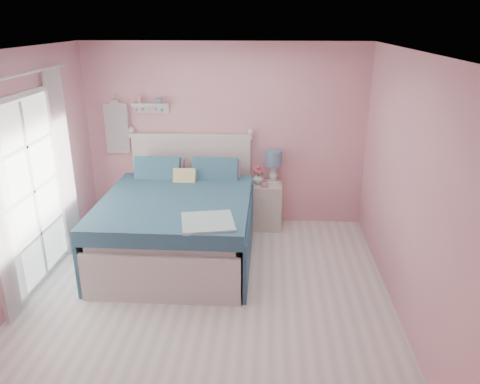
# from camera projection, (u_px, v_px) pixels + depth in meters

# --- Properties ---
(floor) EXTENTS (4.50, 4.50, 0.00)m
(floor) POSITION_uv_depth(u_px,v_px,m) (207.00, 302.00, 5.06)
(floor) COLOR silver
(floor) RESTS_ON ground
(room_shell) EXTENTS (4.50, 4.50, 4.50)m
(room_shell) POSITION_uv_depth(u_px,v_px,m) (203.00, 162.00, 4.50)
(room_shell) COLOR pink
(room_shell) RESTS_ON floor
(bed) EXTENTS (1.80, 2.30, 1.33)m
(bed) POSITION_uv_depth(u_px,v_px,m) (179.00, 223.00, 5.97)
(bed) COLOR silver
(bed) RESTS_ON floor
(nightstand) EXTENTS (0.46, 0.46, 0.67)m
(nightstand) POSITION_uv_depth(u_px,v_px,m) (265.00, 205.00, 6.78)
(nightstand) COLOR silver
(nightstand) RESTS_ON floor
(table_lamp) EXTENTS (0.24, 0.24, 0.48)m
(table_lamp) POSITION_uv_depth(u_px,v_px,m) (274.00, 160.00, 6.60)
(table_lamp) COLOR white
(table_lamp) RESTS_ON nightstand
(vase) EXTENTS (0.19, 0.19, 0.17)m
(vase) POSITION_uv_depth(u_px,v_px,m) (258.00, 178.00, 6.64)
(vase) COLOR silver
(vase) RESTS_ON nightstand
(teacup) EXTENTS (0.12, 0.12, 0.08)m
(teacup) POSITION_uv_depth(u_px,v_px,m) (264.00, 184.00, 6.53)
(teacup) COLOR #C68589
(teacup) RESTS_ON nightstand
(roses) EXTENTS (0.14, 0.11, 0.12)m
(roses) POSITION_uv_depth(u_px,v_px,m) (258.00, 170.00, 6.59)
(roses) COLOR #E14D78
(roses) RESTS_ON vase
(wall_shelf) EXTENTS (0.50, 0.15, 0.25)m
(wall_shelf) POSITION_uv_depth(u_px,v_px,m) (150.00, 105.00, 6.56)
(wall_shelf) COLOR silver
(wall_shelf) RESTS_ON room_shell
(hanging_dress) EXTENTS (0.34, 0.03, 0.72)m
(hanging_dress) POSITION_uv_depth(u_px,v_px,m) (117.00, 128.00, 6.70)
(hanging_dress) COLOR white
(hanging_dress) RESTS_ON room_shell
(french_door) EXTENTS (0.04, 1.32, 2.16)m
(french_door) POSITION_uv_depth(u_px,v_px,m) (33.00, 192.00, 5.17)
(french_door) COLOR silver
(french_door) RESTS_ON floor
(curtain_far) EXTENTS (0.04, 0.40, 2.32)m
(curtain_far) POSITION_uv_depth(u_px,v_px,m) (64.00, 164.00, 5.83)
(curtain_far) COLOR white
(curtain_far) RESTS_ON floor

